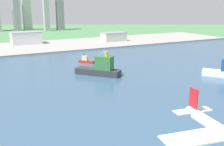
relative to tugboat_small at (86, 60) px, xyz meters
The scene contains 7 objects.
ground_plane 63.02m from the tugboat_small, 150.13° to the right, with size 2400.00×2400.00×0.00m, color #4E8350.
water_bay 106.45m from the tugboat_small, 120.86° to the right, with size 840.00×360.00×0.15m, color #385675.
industrial_pier 167.80m from the tugboat_small, 108.98° to the left, with size 840.00×140.00×2.50m, color #9F9C97.
tugboat_small is the anchor object (origin of this frame).
container_barge 64.91m from the tugboat_small, 98.36° to the right, with size 41.53×45.91×26.30m.
warehouse_main 199.52m from the tugboat_small, 101.17° to the left, with size 53.51×33.27×22.26m.
warehouse_annex 199.85m from the tugboat_small, 51.72° to the left, with size 47.58×28.08×17.14m.
Camera 1 is at (-71.60, 17.56, 73.53)m, focal length 42.81 mm.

